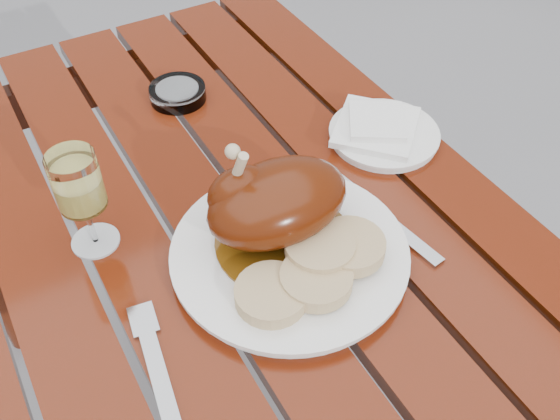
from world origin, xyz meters
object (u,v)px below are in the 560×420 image
object	(u,v)px
table	(232,369)
wine_glass	(83,202)
side_plate	(384,135)
ashtray	(178,93)
dinner_plate	(289,254)

from	to	relation	value
table	wine_glass	size ratio (longest dim) A/B	7.84
side_plate	ashtray	xyz separation A→B (m)	(-0.24, 0.26, 0.00)
side_plate	ashtray	distance (m)	0.36
side_plate	ashtray	bearing A→B (deg)	132.77
table	wine_glass	distance (m)	0.48
dinner_plate	side_plate	bearing A→B (deg)	28.74
side_plate	ashtray	world-z (taller)	ashtray
wine_glass	side_plate	size ratio (longest dim) A/B	0.86
ashtray	table	bearing A→B (deg)	-103.71
dinner_plate	ashtray	xyz separation A→B (m)	(0.02, 0.41, 0.00)
side_plate	ashtray	size ratio (longest dim) A/B	1.83
table	wine_glass	bearing A→B (deg)	157.72
dinner_plate	wine_glass	bearing A→B (deg)	143.56
dinner_plate	ashtray	distance (m)	0.41
table	dinner_plate	bearing A→B (deg)	-57.57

